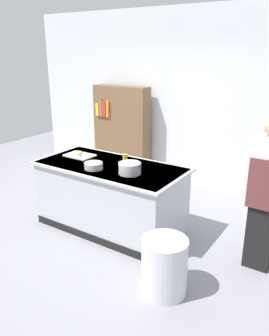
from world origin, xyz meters
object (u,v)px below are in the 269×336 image
(trash_bin, at_px, (164,266))
(person_chef, at_px, (266,191))
(stock_pot, at_px, (130,168))
(juice_cup, at_px, (125,158))
(mixing_bowl, at_px, (94,166))
(onion, at_px, (80,153))
(bookshelf, at_px, (122,132))

(trash_bin, distance_m, person_chef, 1.32)
(stock_pot, relative_size, person_chef, 0.20)
(juice_cup, relative_size, person_chef, 0.06)
(mixing_bowl, bearing_deg, juice_cup, 71.50)
(onion, distance_m, person_chef, 2.48)
(person_chef, height_order, bookshelf, person_chef)
(onion, bearing_deg, trash_bin, -24.40)
(juice_cup, height_order, trash_bin, juice_cup)
(trash_bin, bearing_deg, stock_pot, 142.54)
(stock_pot, bearing_deg, onion, 170.12)
(stock_pot, xyz_separation_m, juice_cup, (-0.32, 0.36, -0.02))
(mixing_bowl, relative_size, bookshelf, 0.14)
(onion, distance_m, bookshelf, 1.84)
(bookshelf, bearing_deg, trash_bin, -47.71)
(trash_bin, height_order, person_chef, person_chef)
(stock_pot, xyz_separation_m, person_chef, (1.52, 0.31, -0.05))
(stock_pot, distance_m, bookshelf, 2.44)
(juice_cup, distance_m, trash_bin, 1.69)
(stock_pot, distance_m, juice_cup, 0.49)
(onion, relative_size, stock_pot, 0.22)
(onion, relative_size, mixing_bowl, 0.32)
(onion, height_order, juice_cup, juice_cup)
(person_chef, bearing_deg, bookshelf, 54.51)
(mixing_bowl, xyz_separation_m, trash_bin, (1.33, -0.55, -0.64))
(juice_cup, bearing_deg, bookshelf, 126.86)
(onion, distance_m, juice_cup, 0.66)
(mixing_bowl, bearing_deg, stock_pot, 12.38)
(juice_cup, bearing_deg, onion, -162.71)
(juice_cup, bearing_deg, mixing_bowl, -108.50)
(stock_pot, relative_size, bookshelf, 0.20)
(juice_cup, relative_size, bookshelf, 0.06)
(mixing_bowl, bearing_deg, trash_bin, -22.41)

